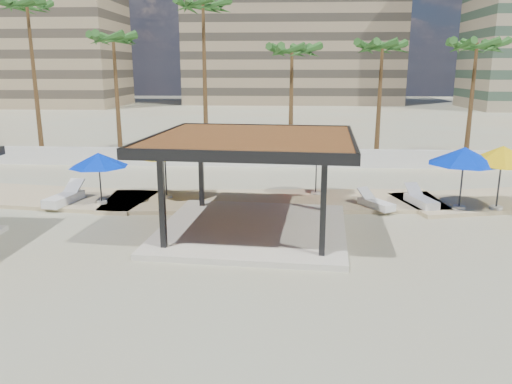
# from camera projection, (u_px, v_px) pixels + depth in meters

# --- Properties ---
(ground) EXTENTS (200.00, 200.00, 0.00)m
(ground) POSITION_uv_depth(u_px,v_px,m) (211.00, 255.00, 17.41)
(ground) COLOR tan
(ground) RESTS_ON ground
(promenade) EXTENTS (44.45, 7.97, 0.24)m
(promenade) POSITION_uv_depth(u_px,v_px,m) (273.00, 198.00, 24.72)
(promenade) COLOR #C6B284
(promenade) RESTS_ON ground
(boundary_wall) EXTENTS (56.00, 0.30, 1.20)m
(boundary_wall) POSITION_uv_depth(u_px,v_px,m) (245.00, 158.00, 32.76)
(boundary_wall) COLOR silver
(boundary_wall) RESTS_ON ground
(building_west) EXTENTS (34.00, 16.00, 32.40)m
(building_west) POSITION_uv_depth(u_px,v_px,m) (13.00, 12.00, 81.76)
(building_west) COLOR #937F60
(building_west) RESTS_ON ground
(building_mid) EXTENTS (38.00, 16.00, 30.40)m
(building_mid) POSITION_uv_depth(u_px,v_px,m) (293.00, 22.00, 89.31)
(building_mid) COLOR #847259
(building_mid) RESTS_ON ground
(pavilion_central) EXTENTS (8.23, 8.23, 3.86)m
(pavilion_central) POSITION_uv_depth(u_px,v_px,m) (253.00, 175.00, 19.28)
(pavilion_central) COLOR beige
(pavilion_central) RESTS_ON ground
(umbrella_b) EXTENTS (3.65, 3.65, 2.82)m
(umbrella_b) POSITION_uv_depth(u_px,v_px,m) (165.00, 148.00, 23.74)
(umbrella_b) COLOR beige
(umbrella_b) RESTS_ON promenade
(umbrella_c) EXTENTS (3.54, 3.54, 2.43)m
(umbrella_c) POSITION_uv_depth(u_px,v_px,m) (317.00, 153.00, 24.50)
(umbrella_c) COLOR beige
(umbrella_c) RESTS_ON promenade
(umbrella_d) EXTENTS (3.43, 3.43, 2.79)m
(umbrella_d) POSITION_uv_depth(u_px,v_px,m) (464.00, 156.00, 21.86)
(umbrella_d) COLOR beige
(umbrella_d) RESTS_ON promenade
(umbrella_e) EXTENTS (4.00, 4.00, 2.86)m
(umbrella_e) POSITION_uv_depth(u_px,v_px,m) (502.00, 155.00, 21.76)
(umbrella_e) COLOR beige
(umbrella_e) RESTS_ON promenade
(umbrella_f) EXTENTS (3.23, 3.23, 2.39)m
(umbrella_f) POSITION_uv_depth(u_px,v_px,m) (99.00, 160.00, 22.79)
(umbrella_f) COLOR beige
(umbrella_f) RESTS_ON promenade
(lounger_a) EXTENTS (1.22, 2.53, 0.92)m
(lounger_a) POSITION_uv_depth(u_px,v_px,m) (64.00, 198.00, 23.38)
(lounger_a) COLOR white
(lounger_a) RESTS_ON promenade
(lounger_b) EXTENTS (1.21, 2.28, 0.82)m
(lounger_b) POSITION_uv_depth(u_px,v_px,m) (421.00, 200.00, 23.05)
(lounger_b) COLOR white
(lounger_b) RESTS_ON promenade
(lounger_c) EXTENTS (1.58, 2.01, 0.75)m
(lounger_c) POSITION_uv_depth(u_px,v_px,m) (376.00, 203.00, 22.63)
(lounger_c) COLOR white
(lounger_c) RESTS_ON promenade
(palm_b) EXTENTS (3.00, 3.00, 11.29)m
(palm_b) POSITION_uv_depth(u_px,v_px,m) (28.00, 12.00, 33.88)
(palm_b) COLOR brown
(palm_b) RESTS_ON ground
(palm_c) EXTENTS (3.00, 3.00, 9.07)m
(palm_c) POSITION_uv_depth(u_px,v_px,m) (113.00, 43.00, 33.49)
(palm_c) COLOR brown
(palm_c) RESTS_ON ground
(palm_d) EXTENTS (3.00, 3.00, 11.24)m
(palm_d) POSITION_uv_depth(u_px,v_px,m) (203.00, 12.00, 33.46)
(palm_d) COLOR brown
(palm_d) RESTS_ON ground
(palm_e) EXTENTS (3.00, 3.00, 8.30)m
(palm_e) POSITION_uv_depth(u_px,v_px,m) (292.00, 55.00, 33.33)
(palm_e) COLOR brown
(palm_e) RESTS_ON ground
(palm_f) EXTENTS (3.00, 3.00, 8.54)m
(palm_f) POSITION_uv_depth(u_px,v_px,m) (382.00, 51.00, 33.16)
(palm_f) COLOR brown
(palm_f) RESTS_ON ground
(palm_g) EXTENTS (3.00, 3.00, 8.57)m
(palm_g) POSITION_uv_depth(u_px,v_px,m) (477.00, 50.00, 32.46)
(palm_g) COLOR brown
(palm_g) RESTS_ON ground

